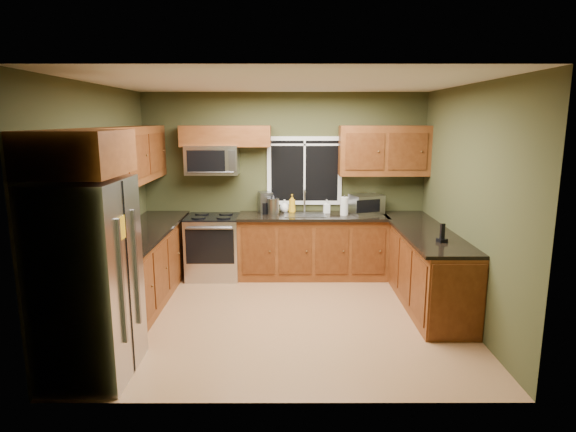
{
  "coord_description": "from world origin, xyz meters",
  "views": [
    {
      "loc": [
        0.04,
        -5.4,
        2.31
      ],
      "look_at": [
        0.05,
        0.35,
        1.15
      ],
      "focal_mm": 30.0,
      "sensor_mm": 36.0,
      "label": 1
    }
  ],
  "objects_px": {
    "coffee_maker": "(265,203)",
    "soap_bottle_c": "(285,206)",
    "kettle": "(273,206)",
    "paper_towel_roll": "(344,206)",
    "toaster_oven": "(366,204)",
    "range": "(213,246)",
    "cordless_phone": "(442,237)",
    "soap_bottle_a": "(292,204)",
    "refrigerator": "(88,280)",
    "soap_bottle_b": "(327,206)",
    "microwave": "(212,160)"
  },
  "relations": [
    {
      "from": "microwave",
      "to": "soap_bottle_c",
      "type": "distance_m",
      "value": 1.26
    },
    {
      "from": "microwave",
      "to": "kettle",
      "type": "bearing_deg",
      "value": -7.94
    },
    {
      "from": "paper_towel_roll",
      "to": "kettle",
      "type": "bearing_deg",
      "value": 178.68
    },
    {
      "from": "range",
      "to": "soap_bottle_c",
      "type": "xyz_separation_m",
      "value": [
        1.05,
        0.23,
        0.57
      ]
    },
    {
      "from": "kettle",
      "to": "paper_towel_roll",
      "type": "relative_size",
      "value": 1.02
    },
    {
      "from": "paper_towel_roll",
      "to": "soap_bottle_a",
      "type": "distance_m",
      "value": 0.78
    },
    {
      "from": "paper_towel_roll",
      "to": "range",
      "type": "bearing_deg",
      "value": 179.66
    },
    {
      "from": "coffee_maker",
      "to": "paper_towel_roll",
      "type": "xyz_separation_m",
      "value": [
        1.15,
        -0.18,
        -0.01
      ]
    },
    {
      "from": "coffee_maker",
      "to": "cordless_phone",
      "type": "height_order",
      "value": "coffee_maker"
    },
    {
      "from": "coffee_maker",
      "to": "soap_bottle_c",
      "type": "height_order",
      "value": "coffee_maker"
    },
    {
      "from": "toaster_oven",
      "to": "paper_towel_roll",
      "type": "xyz_separation_m",
      "value": [
        -0.35,
        -0.14,
        -0.01
      ]
    },
    {
      "from": "paper_towel_roll",
      "to": "soap_bottle_b",
      "type": "relative_size",
      "value": 1.46
    },
    {
      "from": "soap_bottle_c",
      "to": "paper_towel_roll",
      "type": "bearing_deg",
      "value": -15.58
    },
    {
      "from": "range",
      "to": "soap_bottle_a",
      "type": "xyz_separation_m",
      "value": [
        1.16,
        0.17,
        0.61
      ]
    },
    {
      "from": "cordless_phone",
      "to": "soap_bottle_a",
      "type": "bearing_deg",
      "value": 133.97
    },
    {
      "from": "refrigerator",
      "to": "soap_bottle_a",
      "type": "distance_m",
      "value": 3.48
    },
    {
      "from": "toaster_oven",
      "to": "cordless_phone",
      "type": "xyz_separation_m",
      "value": [
        0.58,
        -1.71,
        -0.07
      ]
    },
    {
      "from": "refrigerator",
      "to": "kettle",
      "type": "height_order",
      "value": "refrigerator"
    },
    {
      "from": "soap_bottle_c",
      "to": "soap_bottle_b",
      "type": "bearing_deg",
      "value": -7.44
    },
    {
      "from": "soap_bottle_b",
      "to": "soap_bottle_c",
      "type": "relative_size",
      "value": 1.06
    },
    {
      "from": "soap_bottle_b",
      "to": "soap_bottle_c",
      "type": "xyz_separation_m",
      "value": [
        -0.63,
        0.08,
        -0.01
      ]
    },
    {
      "from": "coffee_maker",
      "to": "range",
      "type": "bearing_deg",
      "value": -167.53
    },
    {
      "from": "cordless_phone",
      "to": "range",
      "type": "bearing_deg",
      "value": 150.98
    },
    {
      "from": "soap_bottle_c",
      "to": "cordless_phone",
      "type": "xyz_separation_m",
      "value": [
        1.8,
        -1.81,
        -0.03
      ]
    },
    {
      "from": "soap_bottle_a",
      "to": "soap_bottle_c",
      "type": "height_order",
      "value": "soap_bottle_a"
    },
    {
      "from": "coffee_maker",
      "to": "soap_bottle_c",
      "type": "bearing_deg",
      "value": 12.14
    },
    {
      "from": "paper_towel_roll",
      "to": "soap_bottle_c",
      "type": "height_order",
      "value": "paper_towel_roll"
    },
    {
      "from": "range",
      "to": "kettle",
      "type": "xyz_separation_m",
      "value": [
        0.89,
        0.01,
        0.61
      ]
    },
    {
      "from": "toaster_oven",
      "to": "coffee_maker",
      "type": "distance_m",
      "value": 1.5
    },
    {
      "from": "refrigerator",
      "to": "toaster_oven",
      "type": "bearing_deg",
      "value": 44.44
    },
    {
      "from": "soap_bottle_c",
      "to": "cordless_phone",
      "type": "height_order",
      "value": "cordless_phone"
    },
    {
      "from": "microwave",
      "to": "kettle",
      "type": "relative_size",
      "value": 2.55
    },
    {
      "from": "microwave",
      "to": "paper_towel_roll",
      "type": "distance_m",
      "value": 2.03
    },
    {
      "from": "refrigerator",
      "to": "cordless_phone",
      "type": "xyz_separation_m",
      "value": [
        3.54,
        1.19,
        0.1
      ]
    },
    {
      "from": "toaster_oven",
      "to": "cordless_phone",
      "type": "relative_size",
      "value": 2.48
    },
    {
      "from": "coffee_maker",
      "to": "soap_bottle_c",
      "type": "xyz_separation_m",
      "value": [
        0.29,
        0.06,
        -0.05
      ]
    },
    {
      "from": "refrigerator",
      "to": "cordless_phone",
      "type": "height_order",
      "value": "refrigerator"
    },
    {
      "from": "microwave",
      "to": "cordless_phone",
      "type": "xyz_separation_m",
      "value": [
        2.85,
        -1.72,
        -0.72
      ]
    },
    {
      "from": "coffee_maker",
      "to": "soap_bottle_c",
      "type": "distance_m",
      "value": 0.3
    },
    {
      "from": "soap_bottle_a",
      "to": "soap_bottle_b",
      "type": "bearing_deg",
      "value": -1.94
    },
    {
      "from": "toaster_oven",
      "to": "soap_bottle_c",
      "type": "bearing_deg",
      "value": 175.04
    },
    {
      "from": "kettle",
      "to": "microwave",
      "type": "bearing_deg",
      "value": 172.06
    },
    {
      "from": "refrigerator",
      "to": "kettle",
      "type": "distance_m",
      "value": 3.2
    },
    {
      "from": "microwave",
      "to": "toaster_oven",
      "type": "xyz_separation_m",
      "value": [
        2.26,
        -0.01,
        -0.65
      ]
    },
    {
      "from": "cordless_phone",
      "to": "soap_bottle_c",
      "type": "bearing_deg",
      "value": 134.8
    },
    {
      "from": "refrigerator",
      "to": "microwave",
      "type": "bearing_deg",
      "value": 76.66
    },
    {
      "from": "toaster_oven",
      "to": "cordless_phone",
      "type": "distance_m",
      "value": 1.8
    },
    {
      "from": "microwave",
      "to": "cordless_phone",
      "type": "bearing_deg",
      "value": -31.08
    },
    {
      "from": "coffee_maker",
      "to": "refrigerator",
      "type": "bearing_deg",
      "value": -116.31
    },
    {
      "from": "paper_towel_roll",
      "to": "refrigerator",
      "type": "bearing_deg",
      "value": -133.38
    }
  ]
}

